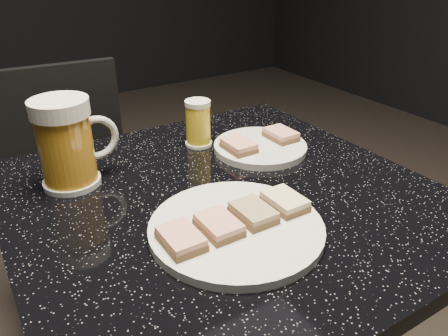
{
  "coord_description": "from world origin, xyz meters",
  "views": [
    {
      "loc": [
        -0.35,
        -0.55,
        1.13
      ],
      "look_at": [
        0.0,
        0.0,
        0.8
      ],
      "focal_mm": 35.0,
      "sensor_mm": 36.0,
      "label": 1
    }
  ],
  "objects": [
    {
      "name": "beer_mug",
      "position": [
        -0.21,
        0.18,
        0.83
      ],
      "size": [
        0.15,
        0.1,
        0.16
      ],
      "color": "silver",
      "rests_on": "table"
    },
    {
      "name": "chair",
      "position": [
        -0.14,
        0.56,
        0.5
      ],
      "size": [
        0.39,
        0.39,
        0.85
      ],
      "color": "black",
      "rests_on": "floor"
    },
    {
      "name": "table",
      "position": [
        0.0,
        0.0,
        0.51
      ],
      "size": [
        0.7,
        0.7,
        0.75
      ],
      "color": "black",
      "rests_on": "floor"
    },
    {
      "name": "plate_large",
      "position": [
        -0.04,
        -0.1,
        0.76
      ],
      "size": [
        0.26,
        0.26,
        0.01
      ],
      "primitive_type": "cylinder",
      "color": "silver",
      "rests_on": "table"
    },
    {
      "name": "canapes_on_plate_large",
      "position": [
        -0.04,
        -0.1,
        0.77
      ],
      "size": [
        0.23,
        0.07,
        0.02
      ],
      "color": "#4C3521",
      "rests_on": "plate_large"
    },
    {
      "name": "canapes_on_plate_small",
      "position": [
        0.16,
        0.11,
        0.77
      ],
      "size": [
        0.16,
        0.07,
        0.02
      ],
      "color": "#4C3521",
      "rests_on": "plate_small"
    },
    {
      "name": "plate_small",
      "position": [
        0.16,
        0.11,
        0.76
      ],
      "size": [
        0.19,
        0.19,
        0.01
      ],
      "primitive_type": "cylinder",
      "color": "silver",
      "rests_on": "table"
    },
    {
      "name": "beer_tumbler",
      "position": [
        0.07,
        0.21,
        0.8
      ],
      "size": [
        0.06,
        0.06,
        0.1
      ],
      "color": "silver",
      "rests_on": "table"
    }
  ]
}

